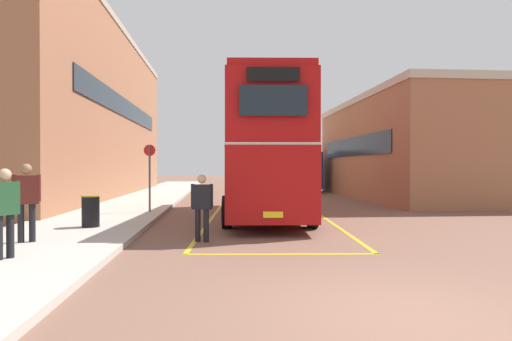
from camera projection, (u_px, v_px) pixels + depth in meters
The scene contains 12 objects.
ground_plane at pixel (271, 208), 19.77m from camera, with size 135.60×135.60×0.00m, color brown.
sidewalk_left at pixel (137, 203), 21.63m from camera, with size 4.00×57.60×0.14m, color #B2ADA3.
brick_building_left at pixel (82, 113), 26.46m from camera, with size 5.43×25.77×10.25m.
depot_building_right at pixel (418, 149), 25.83m from camera, with size 8.04×15.54×5.91m.
double_decker_bus at pixel (266, 150), 16.23m from camera, with size 3.37×10.18×4.75m.
single_deck_bus at pixel (291, 169), 34.51m from camera, with size 3.13×9.63×3.02m.
pedestrian_boarding at pixel (202, 203), 10.78m from camera, with size 0.56×0.31×1.68m.
pedestrian_waiting_near at pixel (26, 196), 9.94m from camera, with size 0.57×0.40×1.81m.
pedestrian_waiting_far at pixel (4, 207), 8.14m from camera, with size 0.45×0.52×1.71m.
litter_bin at pixel (91, 211), 12.45m from camera, with size 0.52×0.52×0.91m.
bus_stop_sign at pixel (150, 171), 16.62m from camera, with size 0.44×0.08×2.59m.
bay_marking_yellow at pixel (270, 223), 14.36m from camera, with size 5.05×12.32×0.01m.
Camera 1 is at (-2.31, -5.23, 1.88)m, focal length 30.35 mm.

